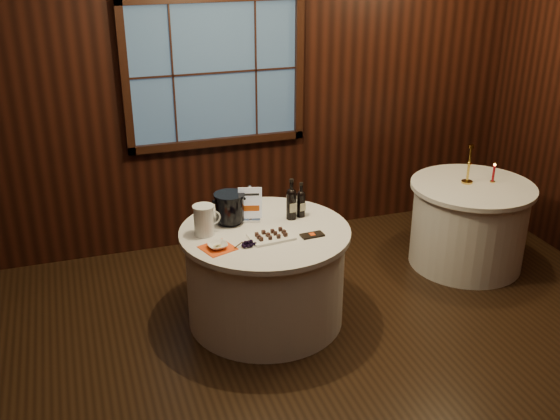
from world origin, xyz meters
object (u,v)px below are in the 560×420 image
object	(u,v)px
sign_stand	(250,209)
chocolate_box	(312,235)
side_table	(468,224)
grape_bunch	(249,244)
glass_pitcher	(204,220)
port_bottle_left	(291,202)
port_bottle_right	(301,202)
main_table	(265,275)
chocolate_plate	(271,236)
cracker_bowl	(218,246)
ice_bucket	(230,208)
red_candle	(493,175)
brass_candlestick	(468,169)

from	to	relation	value
sign_stand	chocolate_box	world-z (taller)	sign_stand
side_table	sign_stand	distance (m)	2.12
grape_bunch	glass_pitcher	bearing A→B (deg)	130.48
sign_stand	grape_bunch	distance (m)	0.44
port_bottle_left	chocolate_box	world-z (taller)	port_bottle_left
port_bottle_right	chocolate_box	world-z (taller)	port_bottle_right
main_table	port_bottle_right	size ratio (longest dim) A/B	4.58
port_bottle_left	chocolate_plate	size ratio (longest dim) A/B	0.99
port_bottle_right	cracker_bowl	bearing A→B (deg)	-164.49
side_table	grape_bunch	bearing A→B (deg)	-166.45
main_table	ice_bucket	xyz separation A→B (m)	(-0.22, 0.20, 0.51)
side_table	red_candle	xyz separation A→B (m)	(0.19, -0.00, 0.45)
sign_stand	ice_bucket	size ratio (longest dim) A/B	1.21
port_bottle_left	cracker_bowl	bearing A→B (deg)	-158.26
side_table	port_bottle_right	bearing A→B (deg)	-174.67
cracker_bowl	red_candle	xyz separation A→B (m)	(2.60, 0.48, 0.05)
port_bottle_left	cracker_bowl	world-z (taller)	port_bottle_left
ice_bucket	glass_pitcher	world-z (taller)	ice_bucket
chocolate_plate	grape_bunch	xyz separation A→B (m)	(-0.19, -0.08, 0.00)
glass_pitcher	red_candle	bearing A→B (deg)	-1.79
port_bottle_left	chocolate_box	distance (m)	0.37
port_bottle_right	brass_candlestick	world-z (taller)	brass_candlestick
port_bottle_right	chocolate_box	distance (m)	0.38
sign_stand	port_bottle_left	distance (m)	0.32
glass_pitcher	brass_candlestick	size ratio (longest dim) A/B	0.65
ice_bucket	side_table	bearing A→B (deg)	2.59
main_table	red_candle	size ratio (longest dim) A/B	7.35
port_bottle_left	red_candle	distance (m)	1.95
main_table	port_bottle_left	bearing A→B (deg)	26.53
main_table	chocolate_box	world-z (taller)	chocolate_box
chocolate_box	chocolate_plate	bearing A→B (deg)	164.94
port_bottle_right	chocolate_box	size ratio (longest dim) A/B	1.65
ice_bucket	port_bottle_right	bearing A→B (deg)	-5.68
sign_stand	port_bottle_right	distance (m)	0.40
cracker_bowl	sign_stand	bearing A→B (deg)	46.78
main_table	ice_bucket	size ratio (longest dim) A/B	5.37
glass_pitcher	brass_candlestick	distance (m)	2.43
glass_pitcher	side_table	bearing A→B (deg)	-1.31
glass_pitcher	brass_candlestick	world-z (taller)	brass_candlestick
side_table	ice_bucket	bearing A→B (deg)	-177.41
port_bottle_right	brass_candlestick	bearing A→B (deg)	-1.16
grape_bunch	glass_pitcher	world-z (taller)	glass_pitcher
ice_bucket	glass_pitcher	xyz separation A→B (m)	(-0.23, -0.13, -0.01)
main_table	red_candle	bearing A→B (deg)	7.70
main_table	glass_pitcher	xyz separation A→B (m)	(-0.44, 0.07, 0.50)
port_bottle_left	main_table	bearing A→B (deg)	-157.10
side_table	glass_pitcher	bearing A→B (deg)	-174.51
side_table	chocolate_box	world-z (taller)	chocolate_box
main_table	sign_stand	distance (m)	0.52
chocolate_box	grape_bunch	distance (m)	0.49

